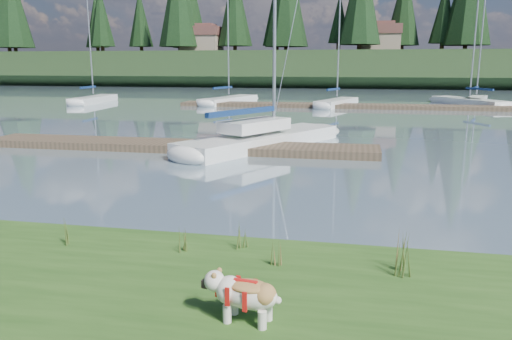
# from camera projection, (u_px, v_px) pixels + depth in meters

# --- Properties ---
(ground) EXTENTS (200.00, 200.00, 0.00)m
(ground) POSITION_uv_depth(u_px,v_px,m) (317.00, 107.00, 39.39)
(ground) COLOR gray
(ground) RESTS_ON ground
(ridge) EXTENTS (200.00, 20.00, 5.00)m
(ridge) POSITION_uv_depth(u_px,v_px,m) (339.00, 69.00, 80.09)
(ridge) COLOR black
(ridge) RESTS_ON ground
(bulldog) EXTENTS (0.98, 0.48, 0.58)m
(bulldog) POSITION_uv_depth(u_px,v_px,m) (245.00, 293.00, 5.91)
(bulldog) COLOR silver
(bulldog) RESTS_ON bank
(sailboat_main) EXTENTS (6.24, 9.32, 13.72)m
(sailboat_main) POSITION_uv_depth(u_px,v_px,m) (273.00, 135.00, 21.02)
(sailboat_main) COLOR white
(sailboat_main) RESTS_ON ground
(dock_near) EXTENTS (16.00, 2.00, 0.30)m
(dock_near) POSITION_uv_depth(u_px,v_px,m) (176.00, 146.00, 20.00)
(dock_near) COLOR #4C3D2C
(dock_near) RESTS_ON ground
(dock_far) EXTENTS (26.00, 2.20, 0.30)m
(dock_far) POSITION_uv_depth(u_px,v_px,m) (343.00, 106.00, 38.97)
(dock_far) COLOR #4C3D2C
(dock_far) RESTS_ON ground
(sailboat_bg_0) EXTENTS (2.17, 7.97, 11.43)m
(sailboat_bg_0) POSITION_uv_depth(u_px,v_px,m) (97.00, 99.00, 44.66)
(sailboat_bg_0) COLOR white
(sailboat_bg_0) RESTS_ON ground
(sailboat_bg_1) EXTENTS (3.90, 8.72, 12.73)m
(sailboat_bg_1) POSITION_uv_depth(u_px,v_px,m) (233.00, 99.00, 43.90)
(sailboat_bg_1) COLOR white
(sailboat_bg_1) RESTS_ON ground
(sailboat_bg_2) EXTENTS (3.62, 7.44, 11.10)m
(sailboat_bg_2) POSITION_uv_depth(u_px,v_px,m) (340.00, 102.00, 40.93)
(sailboat_bg_2) COLOR white
(sailboat_bg_2) RESTS_ON ground
(sailboat_bg_3) EXTENTS (5.60, 8.63, 12.87)m
(sailboat_bg_3) POSITION_uv_depth(u_px,v_px,m) (463.00, 101.00, 41.95)
(sailboat_bg_3) COLOR white
(sailboat_bg_3) RESTS_ON ground
(sailboat_bg_4) EXTENTS (3.19, 6.41, 9.54)m
(sailboat_bg_4) POSITION_uv_depth(u_px,v_px,m) (477.00, 99.00, 43.68)
(sailboat_bg_4) COLOR white
(sailboat_bg_4) RESTS_ON ground
(weed_0) EXTENTS (0.17, 0.14, 0.60)m
(weed_0) POSITION_uv_depth(u_px,v_px,m) (184.00, 237.00, 8.13)
(weed_0) COLOR #475B23
(weed_0) RESTS_ON bank
(weed_1) EXTENTS (0.17, 0.14, 0.45)m
(weed_1) POSITION_uv_depth(u_px,v_px,m) (242.00, 238.00, 8.28)
(weed_1) COLOR #475B23
(weed_1) RESTS_ON bank
(weed_2) EXTENTS (0.17, 0.14, 0.67)m
(weed_2) POSITION_uv_depth(u_px,v_px,m) (402.00, 252.00, 7.40)
(weed_2) COLOR #475B23
(weed_2) RESTS_ON bank
(weed_3) EXTENTS (0.17, 0.14, 0.49)m
(weed_3) POSITION_uv_depth(u_px,v_px,m) (68.00, 233.00, 8.45)
(weed_3) COLOR #475B23
(weed_3) RESTS_ON bank
(weed_4) EXTENTS (0.17, 0.14, 0.40)m
(weed_4) POSITION_uv_depth(u_px,v_px,m) (277.00, 254.00, 7.63)
(weed_4) COLOR #475B23
(weed_4) RESTS_ON bank
(weed_5) EXTENTS (0.17, 0.14, 0.68)m
(weed_5) POSITION_uv_depth(u_px,v_px,m) (404.00, 257.00, 7.20)
(weed_5) COLOR #475B23
(weed_5) RESTS_ON bank
(mud_lip) EXTENTS (60.00, 0.50, 0.14)m
(mud_lip) POSITION_uv_depth(u_px,v_px,m) (179.00, 249.00, 9.08)
(mud_lip) COLOR #33281C
(mud_lip) RESTS_ON ground
(conifer_0) EXTENTS (5.72, 5.72, 14.15)m
(conifer_0) POSITION_uv_depth(u_px,v_px,m) (5.00, 7.00, 82.87)
(conifer_0) COLOR #382619
(conifer_0) RESTS_ON ridge
(conifer_1) EXTENTS (4.40, 4.40, 11.30)m
(conifer_1) POSITION_uv_depth(u_px,v_px,m) (101.00, 16.00, 84.09)
(conifer_1) COLOR #382619
(conifer_1) RESTS_ON ridge
(conifer_3) EXTENTS (4.84, 4.84, 12.25)m
(conifer_3) POSITION_uv_depth(u_px,v_px,m) (277.00, 10.00, 79.14)
(conifer_3) COLOR #382619
(conifer_3) RESTS_ON ridge
(conifer_5) EXTENTS (3.96, 3.96, 10.35)m
(conifer_5) POSITION_uv_depth(u_px,v_px,m) (444.00, 12.00, 72.57)
(conifer_5) COLOR #382619
(conifer_5) RESTS_ON ridge
(house_0) EXTENTS (6.30, 5.30, 4.65)m
(house_0) POSITION_uv_depth(u_px,v_px,m) (202.00, 39.00, 80.47)
(house_0) COLOR gray
(house_0) RESTS_ON ridge
(house_1) EXTENTS (6.30, 5.30, 4.65)m
(house_1) POSITION_uv_depth(u_px,v_px,m) (379.00, 37.00, 76.01)
(house_1) COLOR gray
(house_1) RESTS_ON ridge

